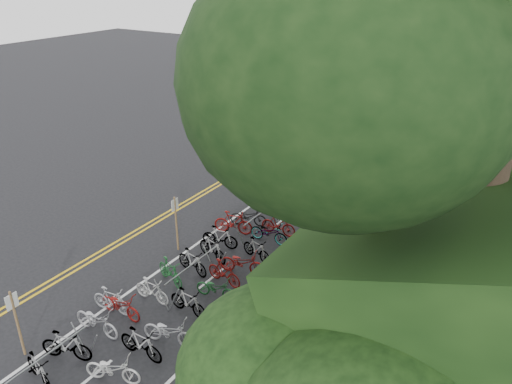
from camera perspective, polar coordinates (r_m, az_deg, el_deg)
The scene contains 9 objects.
ground at distance 19.50m, azimuth -19.95°, elevation -12.23°, with size 120.00×120.00×0.00m, color black.
road_markings at distance 25.41m, azimuth -1.44°, elevation -1.50°, with size 7.47×80.00×0.01m.
red_curb at distance 24.88m, azimuth 10.83°, elevation -2.45°, with size 0.25×28.00×0.10m, color maroon.
bike_rack_front at distance 16.13m, azimuth -22.59°, elevation -17.62°, with size 1.17×2.81×1.22m.
bike_racks_rest at distance 26.31m, azimuth 6.34°, elevation 1.35°, with size 1.14×23.00×1.17m.
signpost_near at distance 17.28m, azimuth -25.71°, elevation -12.99°, with size 0.08×0.40×2.40m.
signposts_rest at distance 27.93m, azimuth 2.86°, elevation 4.17°, with size 0.08×18.40×2.50m.
bike_front at distance 18.57m, azimuth -16.16°, elevation -11.80°, with size 1.62×0.46×0.98m, color #9E9EA3.
bike_valet at distance 19.21m, azimuth -7.24°, elevation -9.56°, with size 3.34×14.74×1.09m.
Camera 1 is at (13.18, -8.91, 11.27)m, focal length 35.00 mm.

